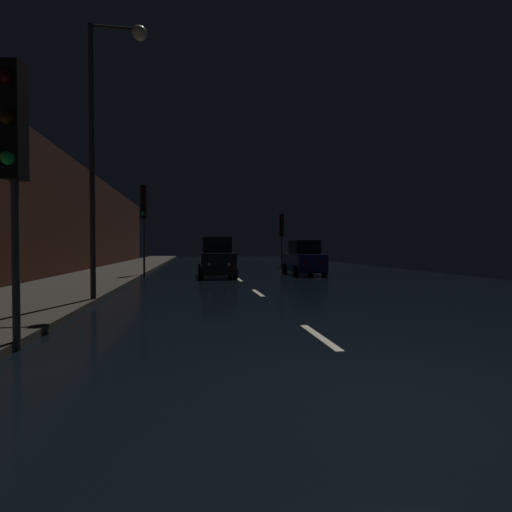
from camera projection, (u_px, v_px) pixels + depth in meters
The scene contains 10 objects.
ground at pixel (226, 271), 28.82m from camera, with size 27.26×84.00×0.02m, color black.
sidewalk_left at pixel (119, 271), 27.67m from camera, with size 4.40×84.00×0.15m, color #38332B.
building_facade_left at pixel (62, 215), 23.73m from camera, with size 0.80×63.00×7.15m, color #472319.
lane_centerline at pixel (249, 286), 17.26m from camera, with size 0.16×20.62×0.01m.
traffic_light_far_right at pixel (282, 229), 34.27m from camera, with size 0.31×0.46×4.51m.
traffic_light_far_left at pixel (144, 210), 22.78m from camera, with size 0.36×0.48×5.21m.
traffic_light_near_left at pixel (13, 143), 6.49m from camera, with size 0.35×0.48×4.70m.
streetlamp_overhead at pixel (106, 122), 11.97m from camera, with size 1.70×0.44×8.37m.
car_approaching_headlights at pixel (217, 259), 22.96m from camera, with size 2.06×4.46×2.25m.
car_parked_right_far at pixel (304, 259), 24.51m from camera, with size 1.93×4.18×2.10m.
Camera 1 is at (-2.36, -4.28, 1.71)m, focal length 28.13 mm.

